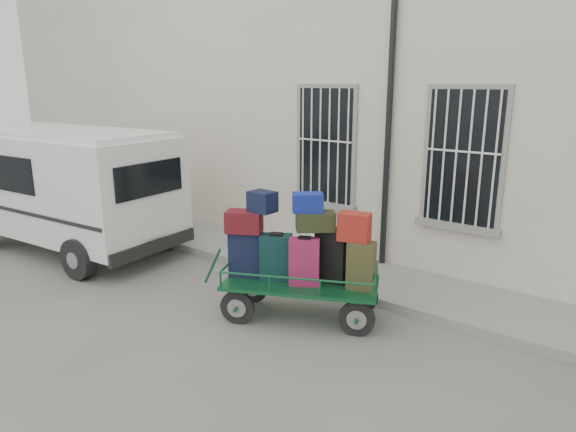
# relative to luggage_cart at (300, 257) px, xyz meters

# --- Properties ---
(ground) EXTENTS (80.00, 80.00, 0.00)m
(ground) POSITION_rel_luggage_cart_xyz_m (-0.91, -0.34, -0.96)
(ground) COLOR slate
(ground) RESTS_ON ground
(building) EXTENTS (24.00, 5.15, 6.00)m
(building) POSITION_rel_luggage_cart_xyz_m (-0.90, 5.16, 2.03)
(building) COLOR beige
(building) RESTS_ON ground
(sidewalk) EXTENTS (24.00, 1.70, 0.15)m
(sidewalk) POSITION_rel_luggage_cart_xyz_m (-0.91, 1.86, -0.89)
(sidewalk) COLOR gray
(sidewalk) RESTS_ON ground
(luggage_cart) EXTENTS (2.64, 1.88, 1.93)m
(luggage_cart) POSITION_rel_luggage_cart_xyz_m (0.00, 0.00, 0.00)
(luggage_cart) COLOR black
(luggage_cart) RESTS_ON ground
(van) EXTENTS (5.19, 2.62, 2.53)m
(van) POSITION_rel_luggage_cart_xyz_m (-5.80, -0.25, 0.48)
(van) COLOR silver
(van) RESTS_ON ground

